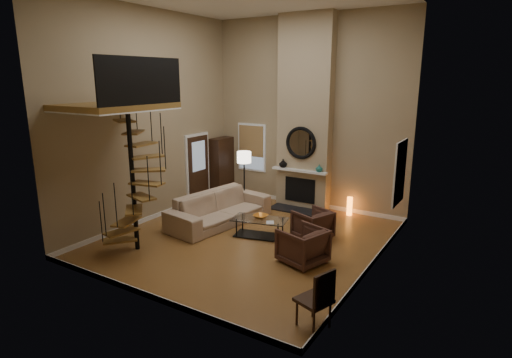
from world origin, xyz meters
The scene contains 32 objects.
ground centered at (0.00, 0.00, -0.01)m, with size 6.00×6.50×0.01m, color #A36E34.
back_wall centered at (0.00, 3.25, 2.75)m, with size 6.00×0.02×5.50m, color #9B8764.
front_wall centered at (0.00, -3.25, 2.75)m, with size 6.00×0.02×5.50m, color #9B8764.
left_wall centered at (-3.00, 0.00, 2.75)m, with size 0.02×6.50×5.50m, color #9B8764.
right_wall centered at (3.00, 0.00, 2.75)m, with size 0.02×6.50×5.50m, color #9B8764.
baseboard_back centered at (0.00, 3.24, 0.06)m, with size 6.00×0.02×0.12m, color white.
baseboard_front centered at (0.00, -3.24, 0.06)m, with size 6.00×0.02×0.12m, color white.
baseboard_left centered at (-2.99, 0.00, 0.06)m, with size 0.02×6.50×0.12m, color white.
baseboard_right centered at (2.99, 0.00, 0.06)m, with size 0.02×6.50×0.12m, color white.
chimney_breast centered at (0.00, 3.06, 2.75)m, with size 1.60×0.38×5.50m, color #9E8967.
hearth centered at (0.00, 2.57, 0.02)m, with size 1.50×0.60×0.04m, color black.
firebox centered at (0.00, 2.86, 0.55)m, with size 0.95×0.02×0.72m, color black.
mantel centered at (0.00, 2.78, 1.15)m, with size 1.70×0.18×0.06m, color white.
mirror_frame centered at (0.00, 2.84, 1.95)m, with size 0.94×0.94×0.10m, color black.
mirror_disc centered at (0.00, 2.85, 1.95)m, with size 0.80×0.80×0.01m, color white.
vase_left centered at (-0.55, 2.82, 1.30)m, with size 0.24×0.24×0.25m, color black.
vase_right centered at (0.60, 2.82, 1.28)m, with size 0.20×0.20×0.21m, color #1B6158.
window_back centered at (-1.90, 3.22, 1.62)m, with size 1.02×0.06×1.52m.
window_right centered at (2.97, 2.00, 1.63)m, with size 0.06×1.02×1.52m.
entry_door centered at (-2.95, 1.80, 1.05)m, with size 0.10×1.05×2.16m.
loft centered at (-2.04, -1.80, 3.24)m, with size 1.70×2.20×1.09m.
spiral_stair centered at (-1.78, -1.79, 1.78)m, with size 1.47×1.47×4.06m.
hutch centered at (-2.80, 2.84, 0.95)m, with size 0.39×0.84×1.87m, color #311C10.
sofa centered at (-1.24, 0.59, 0.40)m, with size 2.94×1.15×0.86m, color tan.
armchair_near centered at (1.38, 0.83, 0.35)m, with size 0.77×0.79×0.72m, color #492B22.
armchair_far centered at (1.75, -0.48, 0.35)m, with size 0.84×0.87×0.79m, color #492B22.
coffee_table centered at (0.17, 0.30, 0.28)m, with size 1.43×0.95×0.48m.
bowl centered at (0.17, 0.35, 0.50)m, with size 0.35×0.35×0.09m, color orange.
book centered at (0.52, 0.15, 0.46)m, with size 0.18×0.24×0.02m, color gray.
floor_lamp centered at (-1.34, 1.93, 1.41)m, with size 0.40×0.40×1.71m.
accent_lamp centered at (1.48, 3.01, 0.25)m, with size 0.15×0.15×0.54m, color orange.
side_chair centered at (2.91, -2.51, 0.53)m, with size 0.60×0.60×1.00m.
Camera 1 is at (5.10, -7.88, 3.79)m, focal length 29.26 mm.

